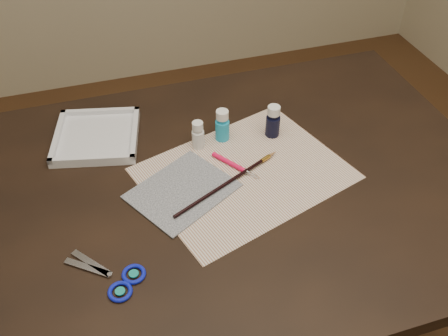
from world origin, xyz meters
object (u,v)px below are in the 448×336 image
object	(u,v)px
canvas	(182,191)
scissors	(101,274)
paint_bottle_white	(198,135)
paint_bottle_navy	(273,121)
palette_tray	(97,136)
paper	(244,173)
paint_bottle_cyan	(222,125)

from	to	relation	value
canvas	scissors	bearing A→B (deg)	-139.43
canvas	paint_bottle_white	bearing A→B (deg)	61.90
paint_bottle_navy	palette_tray	size ratio (longest dim) A/B	0.43
paper	paint_bottle_cyan	xyz separation A→B (m)	(-0.01, 0.14, 0.04)
palette_tray	paint_bottle_cyan	bearing A→B (deg)	-16.62
palette_tray	paper	bearing A→B (deg)	-36.08
paint_bottle_navy	canvas	bearing A→B (deg)	-153.74
paint_bottle_cyan	palette_tray	bearing A→B (deg)	163.38
paper	canvas	size ratio (longest dim) A/B	2.08
paper	paint_bottle_white	size ratio (longest dim) A/B	6.02
paper	scissors	distance (m)	0.41
paint_bottle_white	paint_bottle_cyan	size ratio (longest dim) A/B	0.87
palette_tray	canvas	bearing A→B (deg)	-56.66
paper	paint_bottle_white	bearing A→B (deg)	121.33
paint_bottle_cyan	paint_bottle_white	bearing A→B (deg)	-169.50
paint_bottle_navy	scissors	world-z (taller)	paint_bottle_navy
paint_bottle_white	scissors	xyz separation A→B (m)	(-0.28, -0.32, -0.03)
canvas	scissors	size ratio (longest dim) A/B	1.20
scissors	palette_tray	bearing A→B (deg)	-58.24
paint_bottle_white	paper	bearing A→B (deg)	-58.67
paint_bottle_white	paint_bottle_navy	xyz separation A→B (m)	(0.19, -0.01, 0.01)
scissors	palette_tray	world-z (taller)	palette_tray
paper	paint_bottle_cyan	world-z (taller)	paint_bottle_cyan
paper	palette_tray	distance (m)	0.39
paper	paint_bottle_navy	size ratio (longest dim) A/B	5.15
paint_bottle_white	paint_bottle_navy	world-z (taller)	paint_bottle_navy
paint_bottle_cyan	paint_bottle_navy	size ratio (longest dim) A/B	0.98
canvas	paint_bottle_cyan	xyz separation A→B (m)	(0.14, 0.16, 0.04)
paint_bottle_cyan	palette_tray	distance (m)	0.32
paper	paint_bottle_white	distance (m)	0.15
paint_bottle_cyan	paint_bottle_navy	xyz separation A→B (m)	(0.13, -0.02, 0.00)
paper	canvas	distance (m)	0.16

